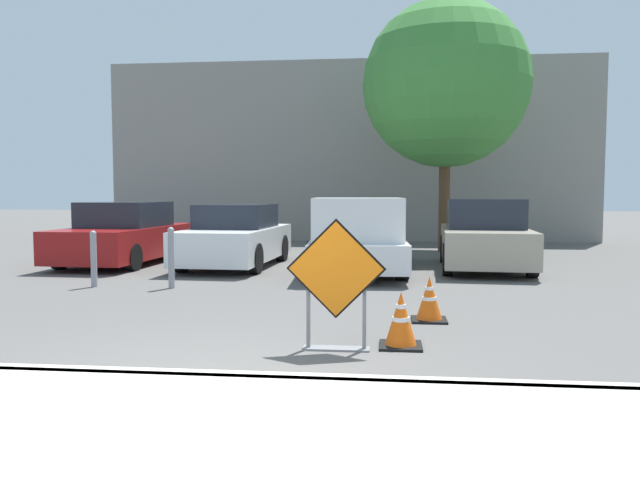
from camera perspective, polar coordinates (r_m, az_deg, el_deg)
The scene contains 14 objects.
ground_plane at distance 15.35m, azimuth 0.30°, elevation -2.08°, with size 96.00×96.00×0.00m, color #565451.
sidewalk_strip at distance 4.25m, azimuth -16.96°, elevation -18.38°, with size 24.09×3.15×0.14m.
curb_lip at distance 5.64m, azimuth -10.51°, elevation -12.52°, with size 24.09×0.20×0.14m.
road_closed_sign at distance 6.70m, azimuth 1.47°, elevation -3.67°, with size 1.08×0.20×1.43m.
traffic_cone_nearest at distance 6.99m, azimuth 7.40°, elevation -7.29°, with size 0.47×0.47×0.62m.
traffic_cone_second at distance 8.45m, azimuth 9.96°, elevation -5.39°, with size 0.47×0.47×0.59m.
parked_car_nearest at distance 15.86m, azimuth -17.46°, elevation 0.40°, with size 2.08×4.47×1.49m.
parked_car_second at distance 14.67m, azimuth -7.69°, elevation 0.22°, with size 1.98×4.27×1.45m.
pickup_truck at distance 13.54m, azimuth 3.40°, elevation 0.15°, with size 2.23×5.61×1.61m.
parked_car_third at distance 14.44m, azimuth 14.80°, elevation 0.25°, with size 2.09×4.14×1.58m.
bollard_nearest at distance 11.46m, azimuth -13.45°, elevation -1.45°, with size 0.12×0.12×1.10m.
bollard_second at distance 12.03m, azimuth -19.99°, elevation -1.50°, with size 0.12×0.12×1.03m.
building_facade_backdrop at distance 24.83m, azimuth 3.00°, elevation 7.76°, with size 17.49×5.00×6.43m.
street_tree_behind_lot at distance 18.74m, azimuth 11.44°, elevation 13.79°, with size 4.77×4.77×7.22m.
Camera 1 is at (1.58, -5.17, 1.69)m, focal length 35.00 mm.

